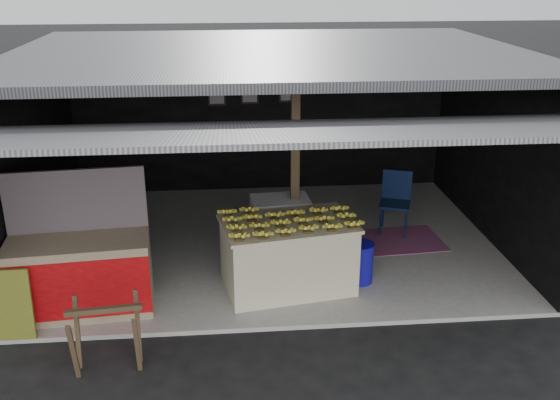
{
  "coord_description": "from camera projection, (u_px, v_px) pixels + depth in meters",
  "views": [
    {
      "loc": [
        -0.66,
        -6.44,
        4.19
      ],
      "look_at": [
        0.06,
        1.55,
        1.1
      ],
      "focal_mm": 40.0,
      "sensor_mm": 36.0,
      "label": 1
    }
  ],
  "objects": [
    {
      "name": "picture_frames",
      "position": [
        251.0,
        93.0,
        11.39
      ],
      "size": [
        1.62,
        0.04,
        0.46
      ],
      "color": "black",
      "rests_on": "shophouse"
    },
    {
      "name": "neighbor_stall",
      "position": [
        81.0,
        272.0,
        7.7
      ],
      "size": [
        1.77,
        0.92,
        1.76
      ],
      "rotation": [
        0.0,
        0.0,
        0.09
      ],
      "color": "#998466",
      "rests_on": "concrete_slab"
    },
    {
      "name": "ground",
      "position": [
        287.0,
        330.0,
        7.54
      ],
      "size": [
        80.0,
        80.0,
        0.0
      ],
      "primitive_type": "plane",
      "color": "black",
      "rests_on": "ground"
    },
    {
      "name": "plastic_chair",
      "position": [
        396.0,
        196.0,
        10.01
      ],
      "size": [
        0.6,
        0.6,
        0.99
      ],
      "rotation": [
        0.0,
        0.0,
        -0.34
      ],
      "color": "#091432",
      "rests_on": "concrete_slab"
    },
    {
      "name": "sawhorse",
      "position": [
        106.0,
        331.0,
        6.64
      ],
      "size": [
        0.8,
        0.75,
        0.78
      ],
      "rotation": [
        0.0,
        0.0,
        0.1
      ],
      "color": "#4A3825",
      "rests_on": "ground"
    },
    {
      "name": "shophouse",
      "position": [
        269.0,
        108.0,
        9.41
      ],
      "size": [
        7.4,
        7.29,
        3.02
      ],
      "color": "black",
      "rests_on": "ground"
    },
    {
      "name": "banana_pile",
      "position": [
        288.0,
        216.0,
        8.07
      ],
      "size": [
        1.72,
        1.21,
        0.19
      ],
      "primitive_type": null,
      "rotation": [
        0.0,
        0.0,
        0.17
      ],
      "color": "gold",
      "rests_on": "banana_table"
    },
    {
      "name": "water_barrel",
      "position": [
        359.0,
        263.0,
        8.49
      ],
      "size": [
        0.37,
        0.37,
        0.54
      ],
      "primitive_type": "cylinder",
      "color": "#110D92",
      "rests_on": "concrete_slab"
    },
    {
      "name": "white_crate",
      "position": [
        280.0,
        228.0,
        9.14
      ],
      "size": [
        0.87,
        0.63,
        0.92
      ],
      "rotation": [
        0.0,
        0.0,
        0.08
      ],
      "color": "white",
      "rests_on": "concrete_slab"
    },
    {
      "name": "magenta_rug",
      "position": [
        394.0,
        241.0,
        9.81
      ],
      "size": [
        1.57,
        1.11,
        0.01
      ],
      "primitive_type": "cube",
      "rotation": [
        0.0,
        0.0,
        0.08
      ],
      "color": "#72194F",
      "rests_on": "concrete_slab"
    },
    {
      "name": "green_signboard",
      "position": [
        6.0,
        305.0,
        7.13
      ],
      "size": [
        0.58,
        0.1,
        0.88
      ],
      "primitive_type": "cube",
      "rotation": [
        -0.07,
        0.0,
        0.0
      ],
      "color": "black",
      "rests_on": "concrete_slab"
    },
    {
      "name": "banana_table",
      "position": [
        288.0,
        255.0,
        8.27
      ],
      "size": [
        1.87,
        1.33,
        0.95
      ],
      "rotation": [
        0.0,
        0.0,
        0.17
      ],
      "color": "beige",
      "rests_on": "concrete_slab"
    },
    {
      "name": "concrete_slab",
      "position": [
        271.0,
        242.0,
        9.86
      ],
      "size": [
        7.0,
        5.0,
        0.06
      ],
      "primitive_type": "cube",
      "color": "gray",
      "rests_on": "ground"
    }
  ]
}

